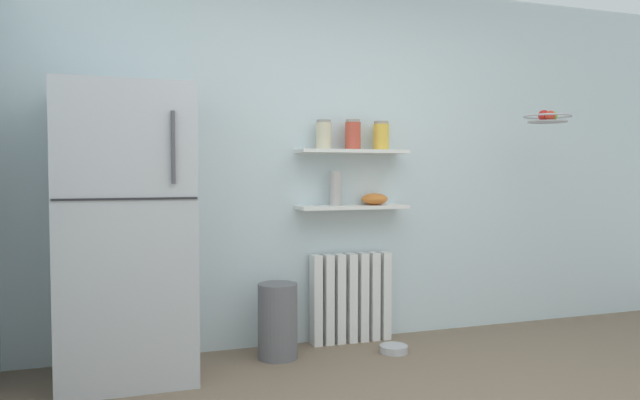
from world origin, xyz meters
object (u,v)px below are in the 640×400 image
storage_jar_1 (353,135)px  radiator (351,298)px  vase (336,188)px  refrigerator (126,233)px  storage_jar_2 (381,136)px  trash_bin (278,321)px  hanging_fruit_basket (548,117)px  storage_jar_0 (324,135)px  pet_food_bowl (394,349)px  shelf_bowl (374,199)px

storage_jar_1 → radiator: bearing=90.0°
storage_jar_1 → vase: bearing=180.0°
refrigerator → storage_jar_2: bearing=7.6°
vase → trash_bin: (-0.47, -0.18, -0.87)m
hanging_fruit_basket → trash_bin: bearing=173.5°
storage_jar_1 → storage_jar_2: (0.22, 0.00, -0.00)m
trash_bin → hanging_fruit_basket: 2.40m
refrigerator → vase: (1.42, 0.24, 0.25)m
storage_jar_0 → storage_jar_2: (0.44, 0.00, 0.00)m
trash_bin → storage_jar_0: bearing=25.0°
storage_jar_0 → pet_food_bowl: 1.55m
storage_jar_0 → storage_jar_2: storage_jar_2 is taller
storage_jar_0 → trash_bin: 1.31m
pet_food_bowl → hanging_fruit_basket: hanging_fruit_basket is taller
trash_bin → storage_jar_1: bearing=16.5°
storage_jar_2 → hanging_fruit_basket: (1.13, -0.40, 0.13)m
storage_jar_1 → shelf_bowl: 0.49m
radiator → pet_food_bowl: 0.49m
storage_jar_0 → refrigerator: bearing=-169.9°
storage_jar_0 → storage_jar_2: size_ratio=0.99×
vase → refrigerator: bearing=-170.6°
storage_jar_1 → vase: storage_jar_1 is taller
storage_jar_0 → vase: storage_jar_0 is taller
storage_jar_0 → shelf_bowl: 0.60m
radiator → storage_jar_0: bearing=-172.3°
shelf_bowl → refrigerator: bearing=-172.2°
refrigerator → pet_food_bowl: size_ratio=9.01×
storage_jar_0 → hanging_fruit_basket: size_ratio=0.61×
storage_jar_0 → vase: size_ratio=0.84×
storage_jar_1 → hanging_fruit_basket: size_ratio=0.63×
storage_jar_1 → hanging_fruit_basket: 1.42m
refrigerator → storage_jar_0: bearing=10.1°
storage_jar_2 → hanging_fruit_basket: hanging_fruit_basket is taller
storage_jar_1 → hanging_fruit_basket: hanging_fruit_basket is taller
radiator → trash_bin: 0.64m
storage_jar_1 → trash_bin: storage_jar_1 is taller
hanging_fruit_basket → vase: bearing=164.8°
refrigerator → storage_jar_1: (1.55, 0.24, 0.63)m
storage_jar_2 → trash_bin: storage_jar_2 is taller
vase → pet_food_bowl: 1.18m
radiator → hanging_fruit_basket: (1.35, -0.43, 1.31)m
refrigerator → shelf_bowl: size_ratio=9.11×
storage_jar_2 → vase: storage_jar_2 is taller
vase → hanging_fruit_basket: size_ratio=0.73×
storage_jar_0 → shelf_bowl: size_ratio=1.07×
radiator → hanging_fruit_basket: hanging_fruit_basket is taller
radiator → storage_jar_1: 1.18m
storage_jar_2 → trash_bin: bearing=-167.8°
storage_jar_1 → shelf_bowl: (0.17, 0.00, -0.46)m
radiator → storage_jar_2: (0.22, -0.03, 1.17)m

